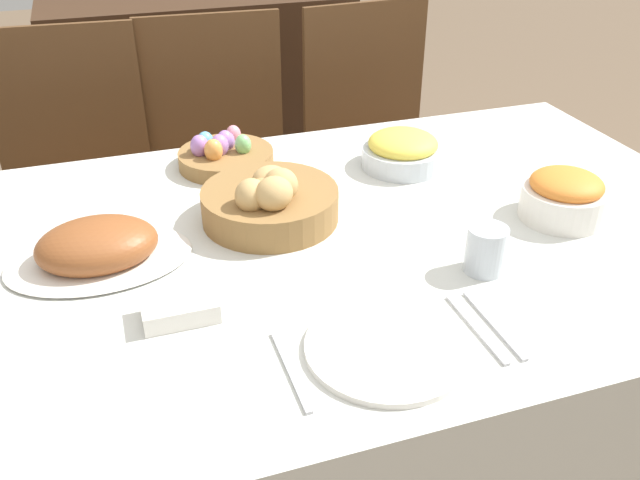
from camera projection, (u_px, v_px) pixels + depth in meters
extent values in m
cube|color=silver|center=(322.00, 391.00, 1.44)|extent=(1.63, 0.98, 0.76)
cylinder|color=brown|center=(177.00, 314.00, 1.92)|extent=(0.03, 0.03, 0.46)
cylinder|color=brown|center=(309.00, 293.00, 2.01)|extent=(0.03, 0.03, 0.46)
cylinder|color=brown|center=(167.00, 245.00, 2.24)|extent=(0.03, 0.03, 0.46)
cylinder|color=brown|center=(281.00, 230.00, 2.33)|extent=(0.03, 0.03, 0.46)
cube|color=brown|center=(229.00, 201.00, 2.00)|extent=(0.44, 0.44, 0.02)
cube|color=brown|center=(213.00, 96.00, 2.04)|extent=(0.42, 0.04, 0.49)
cylinder|color=brown|center=(360.00, 285.00, 2.04)|extent=(0.03, 0.03, 0.46)
cylinder|color=brown|center=(468.00, 257.00, 2.18)|extent=(0.03, 0.03, 0.46)
cylinder|color=brown|center=(311.00, 226.00, 2.35)|extent=(0.03, 0.03, 0.46)
cylinder|color=brown|center=(408.00, 205.00, 2.48)|extent=(0.03, 0.03, 0.46)
cube|color=brown|center=(390.00, 176.00, 2.14)|extent=(0.45, 0.45, 0.02)
cube|color=brown|center=(365.00, 80.00, 2.17)|extent=(0.42, 0.05, 0.49)
cylinder|color=brown|center=(20.00, 344.00, 1.81)|extent=(0.03, 0.03, 0.46)
cylinder|color=brown|center=(167.00, 321.00, 1.89)|extent=(0.03, 0.03, 0.46)
cylinder|color=brown|center=(34.00, 267.00, 2.13)|extent=(0.03, 0.03, 0.46)
cylinder|color=brown|center=(159.00, 250.00, 2.21)|extent=(0.03, 0.03, 0.46)
cube|color=brown|center=(82.00, 223.00, 1.89)|extent=(0.45, 0.45, 0.02)
cube|color=brown|center=(68.00, 112.00, 1.92)|extent=(0.42, 0.04, 0.49)
cube|color=#3D2616|center=(206.00, 110.00, 2.74)|extent=(1.14, 0.44, 0.88)
cylinder|color=olive|center=(270.00, 205.00, 1.28)|extent=(0.26, 0.26, 0.06)
ellipsoid|color=tan|center=(281.00, 185.00, 1.22)|extent=(0.08, 0.08, 0.06)
ellipsoid|color=tan|center=(251.00, 196.00, 1.20)|extent=(0.08, 0.09, 0.06)
ellipsoid|color=tan|center=(274.00, 194.00, 1.19)|extent=(0.08, 0.08, 0.06)
ellipsoid|color=tan|center=(268.00, 187.00, 1.25)|extent=(0.08, 0.08, 0.05)
ellipsoid|color=tan|center=(271.00, 180.00, 1.26)|extent=(0.10, 0.10, 0.05)
cylinder|color=olive|center=(226.00, 158.00, 1.50)|extent=(0.21, 0.21, 0.03)
ellipsoid|color=#B27AD1|center=(227.00, 141.00, 1.50)|extent=(0.03, 0.03, 0.04)
ellipsoid|color=#B27AD1|center=(200.00, 146.00, 1.46)|extent=(0.04, 0.04, 0.05)
ellipsoid|color=#60B2E0|center=(205.00, 142.00, 1.49)|extent=(0.04, 0.04, 0.05)
ellipsoid|color=#F29E4C|center=(213.00, 150.00, 1.45)|extent=(0.04, 0.04, 0.05)
ellipsoid|color=pink|center=(233.00, 135.00, 1.53)|extent=(0.03, 0.03, 0.04)
ellipsoid|color=#B27AD1|center=(220.00, 146.00, 1.47)|extent=(0.04, 0.04, 0.05)
ellipsoid|color=#7FCC7A|center=(243.00, 145.00, 1.48)|extent=(0.04, 0.04, 0.05)
ellipsoid|color=#B27AD1|center=(225.00, 141.00, 1.49)|extent=(0.04, 0.04, 0.05)
ellipsoid|color=silver|center=(100.00, 259.00, 1.17)|extent=(0.32, 0.22, 0.01)
ellipsoid|color=brown|center=(97.00, 245.00, 1.15)|extent=(0.20, 0.15, 0.08)
cylinder|color=silver|center=(563.00, 203.00, 1.29)|extent=(0.16, 0.16, 0.06)
ellipsoid|color=orange|center=(567.00, 184.00, 1.27)|extent=(0.14, 0.14, 0.05)
cylinder|color=silver|center=(402.00, 157.00, 1.49)|extent=(0.18, 0.18, 0.05)
ellipsoid|color=#F4DB4C|center=(403.00, 143.00, 1.47)|extent=(0.15, 0.15, 0.05)
cylinder|color=silver|center=(387.00, 347.00, 0.96)|extent=(0.24, 0.24, 0.01)
cube|color=#B7B7BC|center=(290.00, 370.00, 0.93)|extent=(0.01, 0.17, 0.00)
cube|color=#B7B7BC|center=(476.00, 328.00, 1.01)|extent=(0.01, 0.17, 0.00)
cube|color=#B7B7BC|center=(494.00, 324.00, 1.01)|extent=(0.01, 0.17, 0.00)
cylinder|color=silver|center=(486.00, 250.00, 1.12)|extent=(0.07, 0.07, 0.08)
cube|color=silver|center=(180.00, 309.00, 1.02)|extent=(0.11, 0.07, 0.03)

